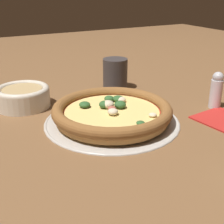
{
  "coord_description": "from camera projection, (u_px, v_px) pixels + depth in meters",
  "views": [
    {
      "loc": [
        -0.34,
        -0.63,
        0.33
      ],
      "look_at": [
        0.0,
        0.0,
        0.03
      ],
      "focal_mm": 50.0,
      "sensor_mm": 36.0,
      "label": 1
    }
  ],
  "objects": [
    {
      "name": "ground_plane",
      "position": [
        112.0,
        122.0,
        0.79
      ],
      "size": [
        3.0,
        3.0,
        0.0
      ],
      "primitive_type": "plane",
      "color": "brown"
    },
    {
      "name": "pizza_tray",
      "position": [
        112.0,
        120.0,
        0.79
      ],
      "size": [
        0.34,
        0.34,
        0.01
      ],
      "color": "#B7B2A8",
      "rests_on": "ground_plane"
    },
    {
      "name": "pizza",
      "position": [
        112.0,
        111.0,
        0.78
      ],
      "size": [
        0.3,
        0.3,
        0.04
      ],
      "color": "tan",
      "rests_on": "pizza_tray"
    },
    {
      "name": "bowl_near",
      "position": [
        23.0,
        96.0,
        0.88
      ],
      "size": [
        0.15,
        0.15,
        0.06
      ],
      "color": "beige",
      "rests_on": "ground_plane"
    },
    {
      "name": "drinking_cup",
      "position": [
        115.0,
        74.0,
        1.02
      ],
      "size": [
        0.08,
        0.08,
        0.1
      ],
      "color": "#383333",
      "rests_on": "ground_plane"
    },
    {
      "name": "napkin",
      "position": [
        224.0,
        119.0,
        0.8
      ],
      "size": [
        0.14,
        0.14,
        0.01
      ],
      "rotation": [
        0.0,
        0.0,
        0.12
      ],
      "color": "#B2231E",
      "rests_on": "ground_plane"
    },
    {
      "name": "pepper_shaker",
      "position": [
        216.0,
        90.0,
        0.87
      ],
      "size": [
        0.03,
        0.03,
        0.1
      ],
      "color": "silver",
      "rests_on": "ground_plane"
    }
  ]
}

